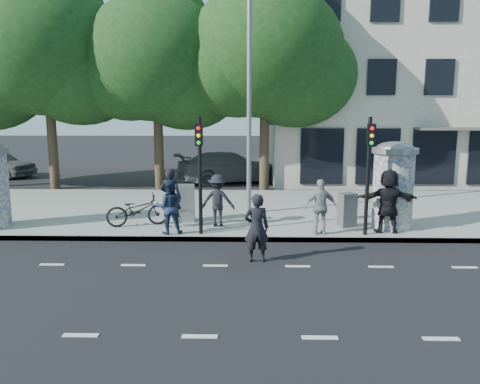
{
  "coord_description": "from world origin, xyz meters",
  "views": [
    {
      "loc": [
        0.83,
        -9.44,
        3.73
      ],
      "look_at": [
        0.56,
        3.5,
        1.46
      ],
      "focal_mm": 35.0,
      "sensor_mm": 36.0,
      "label": 1
    }
  ],
  "objects_px": {
    "traffic_pole_far": "(369,164)",
    "cabinet_right": "(347,210)",
    "man_road": "(257,228)",
    "cabinet_left": "(186,203)",
    "ped_c": "(169,207)",
    "ped_f": "(388,201)",
    "ped_e": "(321,207)",
    "bicycle": "(137,210)",
    "ad_column_right": "(393,183)",
    "car_right": "(229,167)",
    "street_lamp": "(249,78)",
    "ped_b": "(171,198)",
    "ped_d": "(218,200)",
    "traffic_pole_near": "(200,163)"
  },
  "relations": [
    {
      "from": "traffic_pole_far",
      "to": "cabinet_right",
      "type": "relative_size",
      "value": 3.23
    },
    {
      "from": "man_road",
      "to": "cabinet_left",
      "type": "relative_size",
      "value": 1.42
    },
    {
      "from": "ped_c",
      "to": "ped_f",
      "type": "bearing_deg",
      "value": 171.59
    },
    {
      "from": "ped_e",
      "to": "bicycle",
      "type": "distance_m",
      "value": 5.65
    },
    {
      "from": "bicycle",
      "to": "ad_column_right",
      "type": "bearing_deg",
      "value": -107.8
    },
    {
      "from": "bicycle",
      "to": "car_right",
      "type": "relative_size",
      "value": 0.35
    },
    {
      "from": "street_lamp",
      "to": "bicycle",
      "type": "bearing_deg",
      "value": -151.55
    },
    {
      "from": "ad_column_right",
      "to": "car_right",
      "type": "height_order",
      "value": "ad_column_right"
    },
    {
      "from": "traffic_pole_far",
      "to": "car_right",
      "type": "distance_m",
      "value": 11.91
    },
    {
      "from": "ped_b",
      "to": "man_road",
      "type": "height_order",
      "value": "ped_b"
    },
    {
      "from": "ped_d",
      "to": "ped_f",
      "type": "height_order",
      "value": "ped_f"
    },
    {
      "from": "ad_column_right",
      "to": "street_lamp",
      "type": "height_order",
      "value": "street_lamp"
    },
    {
      "from": "ped_b",
      "to": "ad_column_right",
      "type": "bearing_deg",
      "value": -168.88
    },
    {
      "from": "bicycle",
      "to": "man_road",
      "type": "bearing_deg",
      "value": -146.38
    },
    {
      "from": "street_lamp",
      "to": "ped_e",
      "type": "xyz_separation_m",
      "value": [
        2.09,
        -2.78,
        -3.83
      ]
    },
    {
      "from": "traffic_pole_near",
      "to": "ped_e",
      "type": "relative_size",
      "value": 2.09
    },
    {
      "from": "ped_b",
      "to": "bicycle",
      "type": "bearing_deg",
      "value": 2.3
    },
    {
      "from": "ad_column_right",
      "to": "ped_e",
      "type": "height_order",
      "value": "ad_column_right"
    },
    {
      "from": "traffic_pole_near",
      "to": "bicycle",
      "type": "height_order",
      "value": "traffic_pole_near"
    },
    {
      "from": "street_lamp",
      "to": "bicycle",
      "type": "distance_m",
      "value": 5.73
    },
    {
      "from": "car_right",
      "to": "cabinet_left",
      "type": "bearing_deg",
      "value": 149.76
    },
    {
      "from": "ped_b",
      "to": "man_road",
      "type": "relative_size",
      "value": 1.08
    },
    {
      "from": "traffic_pole_near",
      "to": "ped_c",
      "type": "distance_m",
      "value": 1.58
    },
    {
      "from": "traffic_pole_far",
      "to": "ped_e",
      "type": "height_order",
      "value": "traffic_pole_far"
    },
    {
      "from": "ped_d",
      "to": "man_road",
      "type": "height_order",
      "value": "ped_d"
    },
    {
      "from": "street_lamp",
      "to": "man_road",
      "type": "distance_m",
      "value": 6.25
    },
    {
      "from": "ped_e",
      "to": "car_right",
      "type": "height_order",
      "value": "ped_e"
    },
    {
      "from": "traffic_pole_near",
      "to": "ped_e",
      "type": "xyz_separation_m",
      "value": [
        3.49,
        0.06,
        -1.27
      ]
    },
    {
      "from": "ped_d",
      "to": "cabinet_right",
      "type": "xyz_separation_m",
      "value": [
        4.01,
        -0.02,
        -0.29
      ]
    },
    {
      "from": "ped_f",
      "to": "ped_e",
      "type": "bearing_deg",
      "value": 10.0
    },
    {
      "from": "ped_c",
      "to": "cabinet_left",
      "type": "height_order",
      "value": "ped_c"
    },
    {
      "from": "traffic_pole_far",
      "to": "ped_d",
      "type": "distance_m",
      "value": 4.65
    },
    {
      "from": "cabinet_left",
      "to": "ped_e",
      "type": "bearing_deg",
      "value": -23.49
    },
    {
      "from": "ad_column_right",
      "to": "cabinet_right",
      "type": "xyz_separation_m",
      "value": [
        -1.35,
        0.07,
        -0.86
      ]
    },
    {
      "from": "ad_column_right",
      "to": "cabinet_right",
      "type": "height_order",
      "value": "ad_column_right"
    },
    {
      "from": "traffic_pole_far",
      "to": "ped_f",
      "type": "bearing_deg",
      "value": 24.41
    },
    {
      "from": "ad_column_right",
      "to": "ped_b",
      "type": "xyz_separation_m",
      "value": [
        -6.8,
        -0.1,
        -0.46
      ]
    },
    {
      "from": "traffic_pole_far",
      "to": "ped_d",
      "type": "height_order",
      "value": "traffic_pole_far"
    },
    {
      "from": "ped_e",
      "to": "man_road",
      "type": "relative_size",
      "value": 0.95
    },
    {
      "from": "man_road",
      "to": "bicycle",
      "type": "bearing_deg",
      "value": -44.02
    },
    {
      "from": "traffic_pole_near",
      "to": "ped_f",
      "type": "xyz_separation_m",
      "value": [
        5.49,
        0.32,
        -1.13
      ]
    },
    {
      "from": "street_lamp",
      "to": "ped_c",
      "type": "bearing_deg",
      "value": -129.85
    },
    {
      "from": "ped_e",
      "to": "bicycle",
      "type": "relative_size",
      "value": 0.85
    },
    {
      "from": "ped_c",
      "to": "traffic_pole_near",
      "type": "bearing_deg",
      "value": 165.75
    },
    {
      "from": "ped_b",
      "to": "ped_f",
      "type": "relative_size",
      "value": 0.98
    },
    {
      "from": "traffic_pole_near",
      "to": "man_road",
      "type": "relative_size",
      "value": 1.98
    },
    {
      "from": "cabinet_left",
      "to": "car_right",
      "type": "relative_size",
      "value": 0.22
    },
    {
      "from": "street_lamp",
      "to": "ped_f",
      "type": "height_order",
      "value": "street_lamp"
    },
    {
      "from": "ped_e",
      "to": "bicycle",
      "type": "bearing_deg",
      "value": -16.92
    },
    {
      "from": "man_road",
      "to": "car_right",
      "type": "relative_size",
      "value": 0.31
    }
  ]
}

